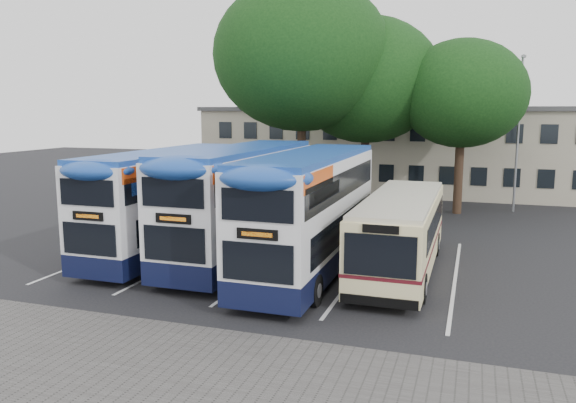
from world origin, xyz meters
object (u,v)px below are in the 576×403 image
at_px(tree_right, 463,94).
at_px(bus_dd_right, 311,207).
at_px(tree_left, 302,56).
at_px(bus_single, 401,229).
at_px(lamp_post, 519,125).
at_px(bus_dd_mid, 242,197).
at_px(tree_mid, 367,80).
at_px(bus_dd_left, 169,197).

distance_m(tree_right, bus_dd_right, 15.67).
xyz_separation_m(tree_left, bus_single, (7.29, -11.08, -7.43)).
xyz_separation_m(tree_left, bus_dd_right, (4.14, -12.22, -6.61)).
distance_m(lamp_post, tree_right, 3.94).
distance_m(tree_right, bus_single, 14.22).
bearing_deg(lamp_post, tree_left, -163.36).
bearing_deg(bus_single, bus_dd_mid, 179.78).
bearing_deg(tree_mid, bus_single, -73.66).
bearing_deg(bus_dd_mid, tree_left, 94.63).
height_order(lamp_post, bus_dd_left, lamp_post).
bearing_deg(bus_dd_mid, bus_single, -0.22).
height_order(bus_dd_mid, bus_dd_right, bus_dd_mid).
distance_m(tree_mid, bus_dd_left, 15.78).
relative_size(lamp_post, bus_dd_mid, 0.84).
relative_size(lamp_post, bus_dd_left, 0.87).
bearing_deg(tree_right, bus_single, -96.95).
xyz_separation_m(lamp_post, bus_dd_mid, (-11.15, -14.66, -2.60)).
relative_size(tree_right, bus_dd_left, 0.96).
relative_size(bus_dd_right, bus_single, 1.11).
bearing_deg(bus_dd_left, bus_dd_right, -8.29).
distance_m(tree_left, tree_mid, 4.33).
relative_size(bus_dd_mid, bus_single, 1.12).
distance_m(tree_left, tree_right, 9.38).
relative_size(tree_left, bus_dd_mid, 1.24).
xyz_separation_m(lamp_post, bus_dd_right, (-7.90, -15.82, -2.64)).
bearing_deg(bus_dd_left, tree_mid, 67.68).
xyz_separation_m(lamp_post, bus_single, (-4.75, -14.68, -3.46)).
bearing_deg(tree_mid, bus_dd_left, -112.32).
bearing_deg(bus_dd_right, bus_dd_left, 171.71).
relative_size(lamp_post, tree_left, 0.68).
bearing_deg(bus_dd_right, tree_mid, 93.20).
height_order(lamp_post, tree_right, tree_right).
xyz_separation_m(tree_mid, bus_dd_right, (0.82, -14.67, -5.29)).
relative_size(bus_dd_left, bus_dd_right, 0.97).
height_order(tree_left, tree_mid, tree_left).
distance_m(lamp_post, tree_mid, 9.19).
relative_size(tree_left, tree_right, 1.35).
bearing_deg(lamp_post, tree_mid, -172.47).
bearing_deg(bus_dd_mid, lamp_post, 52.74).
bearing_deg(tree_right, bus_dd_mid, -121.40).
bearing_deg(bus_dd_left, tree_right, 49.93).
relative_size(tree_right, bus_dd_mid, 0.92).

